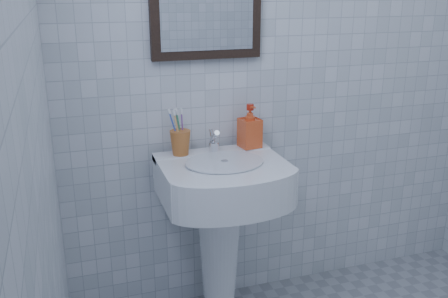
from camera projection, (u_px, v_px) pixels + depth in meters
name	position (u px, v px, depth m)	size (l,w,h in m)	color
wall_back	(288.00, 53.00, 2.37)	(2.20, 0.02, 2.50)	silver
wall_left	(35.00, 150.00, 0.96)	(0.02, 2.40, 2.50)	silver
washbasin	(221.00, 214.00, 2.27)	(0.54, 0.40, 0.84)	white
faucet	(214.00, 143.00, 2.26)	(0.05, 0.10, 0.11)	silver
toothbrush_cup	(180.00, 143.00, 2.22)	(0.09, 0.09, 0.11)	#BB652A
soap_dispenser	(250.00, 126.00, 2.31)	(0.09, 0.09, 0.20)	red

